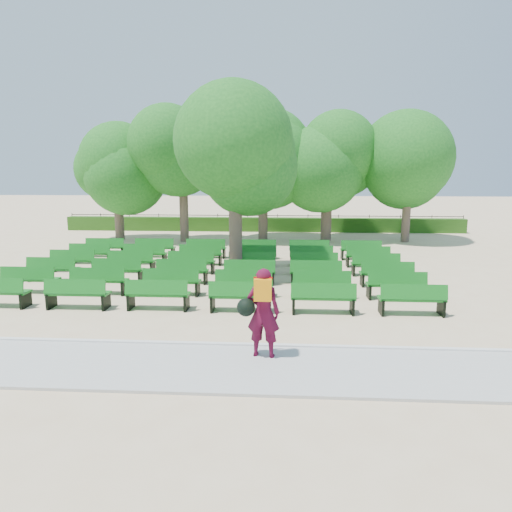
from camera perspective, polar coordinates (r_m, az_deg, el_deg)
The scene contains 9 objects.
ground at distance 16.28m, azimuth -1.66°, elevation -3.15°, with size 120.00×120.00×0.00m, color #CFB289.
paving at distance 9.29m, azimuth -5.96°, elevation -13.70°, with size 30.00×2.20×0.06m, color #ACACA7.
curb at distance 10.33m, azimuth -4.89°, elevation -11.01°, with size 30.00×0.12×0.10m, color silver.
hedge at distance 29.99m, azimuth 0.78°, elevation 3.96°, with size 26.00×0.70×0.90m, color #255215.
fence at distance 30.44m, azimuth 0.82°, elevation 3.20°, with size 26.00×0.10×1.02m, color black, non-canonical shape.
tree_line at distance 26.08m, azimuth 0.34°, elevation 2.00°, with size 21.80×6.80×7.04m, color #206B1E, non-canonical shape.
bench_array at distance 16.76m, azimuth -4.60°, elevation -2.47°, with size 1.80×0.68×1.11m.
tree_among at distance 16.76m, azimuth -2.64°, elevation 11.27°, with size 4.16×4.16×5.97m.
person at distance 9.37m, azimuth 0.73°, elevation -6.93°, with size 0.90×0.56×1.87m.
Camera 1 is at (1.47, -15.76, 3.82)m, focal length 32.00 mm.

